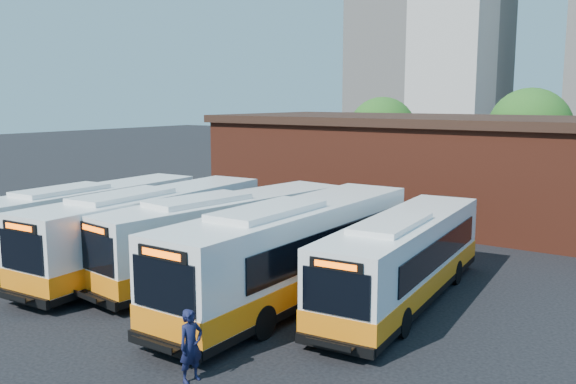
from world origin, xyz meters
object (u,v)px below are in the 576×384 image
Objects in this scene: bus_west at (151,233)px; bus_east at (404,262)px; transit_worker at (191,346)px; bus_farwest at (89,223)px; bus_mideast at (294,255)px; bus_midwest at (227,238)px.

bus_west reaches higher than bus_east.
transit_worker is at bearing -106.95° from bus_east.
bus_farwest is 15.47m from bus_east.
bus_mideast is 7.01× the size of transit_worker.
bus_mideast is 7.30m from transit_worker.
bus_farwest reaches higher than transit_worker.
transit_worker is (5.81, -8.23, -0.61)m from bus_midwest.
bus_farwest is at bearing -179.76° from bus_mideast.
bus_farwest is 7.69m from bus_midwest.
bus_west is 11.44m from transit_worker.
bus_farwest is at bearing 176.23° from bus_west.
bus_midwest is at bearing 6.72° from bus_farwest.
bus_west is (4.29, -0.00, 0.07)m from bus_farwest.
bus_west reaches higher than bus_farwest.
bus_east is at bearing -1.14° from transit_worker.
bus_mideast reaches higher than transit_worker.
bus_west is 0.96× the size of bus_mideast.
bus_mideast is at bearing -2.24° from bus_farwest.
bus_farwest is at bearing 73.22° from transit_worker.
bus_mideast is (11.85, 0.19, 0.14)m from bus_farwest.
bus_east is at bearing 14.47° from bus_midwest.
bus_farwest is 11.85m from bus_mideast.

